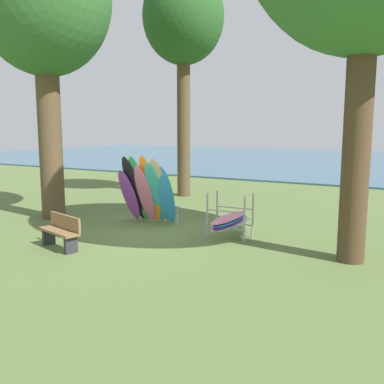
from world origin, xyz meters
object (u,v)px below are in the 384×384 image
(tree_foreground_left, at_px, (43,1))
(board_storage_rack, at_px, (230,220))
(park_bench, at_px, (61,231))
(tree_mid_behind, at_px, (183,21))
(leaning_board_pile, at_px, (147,192))

(tree_foreground_left, height_order, board_storage_rack, tree_foreground_left)
(park_bench, bearing_deg, tree_mid_behind, 100.55)
(tree_foreground_left, height_order, tree_mid_behind, tree_mid_behind)
(leaning_board_pile, distance_m, park_bench, 3.47)
(tree_mid_behind, xyz_separation_m, park_bench, (1.64, -8.79, -7.04))
(tree_foreground_left, xyz_separation_m, board_storage_rack, (6.32, 0.51, -6.48))
(tree_foreground_left, bearing_deg, tree_mid_behind, 77.28)
(tree_foreground_left, relative_size, board_storage_rack, 4.50)
(tree_mid_behind, distance_m, board_storage_rack, 10.29)
(tree_foreground_left, xyz_separation_m, leaning_board_pile, (3.27, 0.88, -5.96))
(leaning_board_pile, distance_m, board_storage_rack, 3.11)
(board_storage_rack, bearing_deg, tree_foreground_left, -175.34)
(tree_mid_behind, bearing_deg, tree_foreground_left, -102.72)
(tree_mid_behind, relative_size, leaning_board_pile, 4.38)
(tree_foreground_left, height_order, park_bench, tree_foreground_left)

